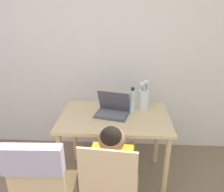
{
  "coord_description": "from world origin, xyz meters",
  "views": [
    {
      "loc": [
        0.27,
        -0.31,
        1.74
      ],
      "look_at": [
        0.16,
        1.62,
        0.94
      ],
      "focal_mm": 35.0,
      "sensor_mm": 36.0,
      "label": 1
    }
  ],
  "objects_px": {
    "chair_spare": "(40,179)",
    "flower_vase": "(144,98)",
    "laptop": "(113,109)",
    "person_seated": "(113,165)",
    "water_bottle": "(132,101)"
  },
  "relations": [
    {
      "from": "chair_spare",
      "to": "flower_vase",
      "type": "xyz_separation_m",
      "value": [
        0.77,
        0.91,
        0.24
      ]
    },
    {
      "from": "chair_spare",
      "to": "laptop",
      "type": "height_order",
      "value": "laptop"
    },
    {
      "from": "person_seated",
      "to": "flower_vase",
      "type": "distance_m",
      "value": 0.82
    },
    {
      "from": "chair_spare",
      "to": "water_bottle",
      "type": "xyz_separation_m",
      "value": [
        0.65,
        0.83,
        0.25
      ]
    },
    {
      "from": "water_bottle",
      "to": "person_seated",
      "type": "bearing_deg",
      "value": -103.79
    },
    {
      "from": "person_seated",
      "to": "water_bottle",
      "type": "bearing_deg",
      "value": -98.67
    },
    {
      "from": "flower_vase",
      "to": "person_seated",
      "type": "bearing_deg",
      "value": -110.88
    },
    {
      "from": "laptop",
      "to": "water_bottle",
      "type": "bearing_deg",
      "value": 29.39
    },
    {
      "from": "person_seated",
      "to": "flower_vase",
      "type": "xyz_separation_m",
      "value": [
        0.28,
        0.73,
        0.24
      ]
    },
    {
      "from": "person_seated",
      "to": "laptop",
      "type": "bearing_deg",
      "value": -81.87
    },
    {
      "from": "chair_spare",
      "to": "laptop",
      "type": "distance_m",
      "value": 0.92
    },
    {
      "from": "chair_spare",
      "to": "flower_vase",
      "type": "relative_size",
      "value": 2.98
    },
    {
      "from": "laptop",
      "to": "flower_vase",
      "type": "distance_m",
      "value": 0.34
    },
    {
      "from": "person_seated",
      "to": "flower_vase",
      "type": "height_order",
      "value": "flower_vase"
    },
    {
      "from": "laptop",
      "to": "water_bottle",
      "type": "relative_size",
      "value": 1.4
    }
  ]
}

